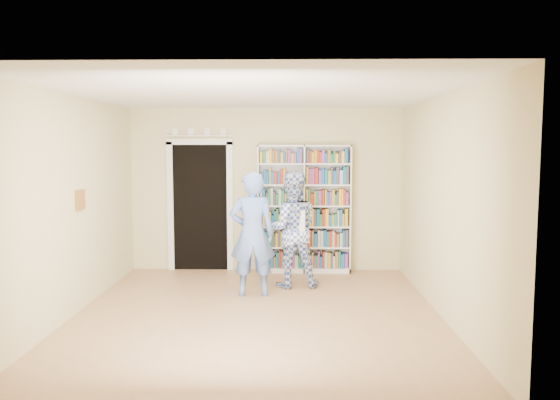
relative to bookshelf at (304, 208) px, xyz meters
name	(u,v)px	position (x,y,z in m)	size (l,w,h in m)	color
floor	(257,314)	(-0.63, -2.34, -1.06)	(5.00, 5.00, 0.00)	#A57350
ceiling	(256,93)	(-0.63, -2.34, 1.64)	(5.00, 5.00, 0.00)	white
wall_back	(266,190)	(-0.63, 0.16, 0.29)	(4.50, 4.50, 0.00)	beige
wall_left	(73,206)	(-2.88, -2.34, 0.29)	(5.00, 5.00, 0.00)	beige
wall_right	(443,206)	(1.62, -2.34, 0.29)	(5.00, 5.00, 0.00)	beige
bookshelf	(304,208)	(0.00, 0.00, 0.00)	(1.52, 0.29, 2.10)	white
doorway	(200,200)	(-1.73, 0.13, 0.12)	(1.10, 0.08, 2.43)	black
wall_art	(81,200)	(-2.86, -2.14, 0.34)	(0.03, 0.25, 0.25)	brown
man_blue	(252,234)	(-0.75, -1.46, -0.20)	(0.63, 0.41, 1.73)	#5E82D2
man_plaid	(292,229)	(-0.21, -0.96, -0.21)	(0.83, 0.65, 1.70)	#334F9E
paper_sheet	(298,221)	(-0.12, -1.17, -0.05)	(0.21, 0.01, 0.30)	white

